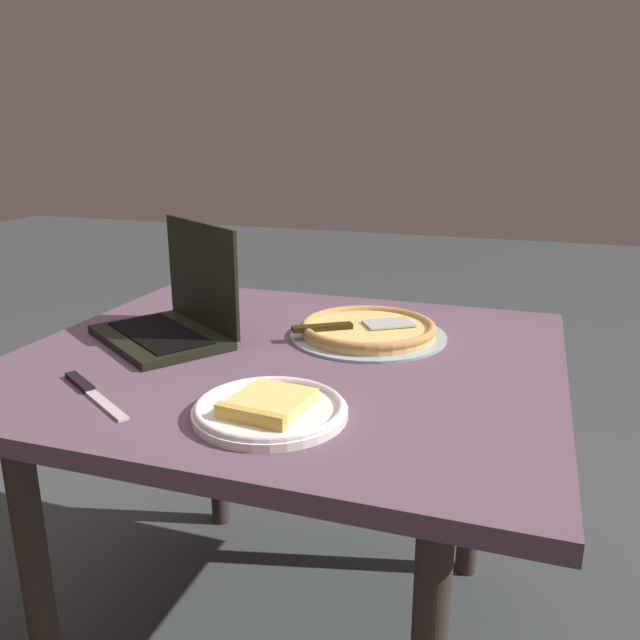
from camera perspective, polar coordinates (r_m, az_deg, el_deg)
name	(u,v)px	position (r m, az deg, el deg)	size (l,w,h in m)	color
ground_plane	(291,634)	(1.72, -2.58, -25.99)	(12.00, 12.00, 0.00)	#3C4242
dining_table	(287,391)	(1.38, -2.92, -6.28)	(1.11, 0.98, 0.72)	#594153
laptop	(175,313)	(1.46, -12.68, 0.57)	(0.38, 0.36, 0.25)	black
pizza_plate	(269,409)	(1.06, -4.49, -7.82)	(0.26, 0.26, 0.04)	white
pizza_tray	(368,330)	(1.45, 4.26, -0.84)	(0.35, 0.35, 0.04)	#96A6AE
table_knife	(89,390)	(1.22, -19.72, -5.88)	(0.22, 0.15, 0.01)	beige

